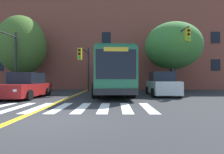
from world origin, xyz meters
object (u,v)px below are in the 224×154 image
(car_red_near_lane, at_px, (27,86))
(traffic_light_near_corner, at_px, (178,50))
(car_white_far_lane, at_px, (162,85))
(street_tree_curbside_large, at_px, (173,46))
(city_bus, at_px, (111,73))
(traffic_light_overhead, at_px, (85,61))
(car_tan_behind_bus, at_px, (108,82))
(traffic_light_far_corner, at_px, (3,49))
(street_tree_curbside_small, at_px, (22,46))

(car_red_near_lane, xyz_separation_m, traffic_light_near_corner, (11.73, 3.46, 3.10))
(car_white_far_lane, distance_m, traffic_light_near_corner, 3.94)
(street_tree_curbside_large, bearing_deg, city_bus, -160.70)
(traffic_light_overhead, bearing_deg, car_red_near_lane, -125.86)
(car_tan_behind_bus, height_order, traffic_light_overhead, traffic_light_overhead)
(car_red_near_lane, xyz_separation_m, traffic_light_overhead, (3.26, 4.51, 2.22))
(traffic_light_far_corner, bearing_deg, car_red_near_lane, -37.35)
(city_bus, relative_size, traffic_light_far_corner, 2.12)
(car_red_near_lane, height_order, traffic_light_overhead, traffic_light_overhead)
(traffic_light_near_corner, height_order, street_tree_curbside_large, street_tree_curbside_large)
(city_bus, bearing_deg, car_tan_behind_bus, 93.87)
(street_tree_curbside_large, bearing_deg, car_tan_behind_bus, 139.18)
(city_bus, distance_m, street_tree_curbside_large, 7.23)
(city_bus, bearing_deg, traffic_light_overhead, 163.03)
(city_bus, bearing_deg, street_tree_curbside_small, 162.83)
(city_bus, xyz_separation_m, traffic_light_near_corner, (5.95, -0.29, 2.06))
(car_red_near_lane, relative_size, car_white_far_lane, 1.07)
(car_white_far_lane, height_order, car_tan_behind_bus, car_tan_behind_bus)
(street_tree_curbside_large, xyz_separation_m, street_tree_curbside_small, (-16.02, 0.81, 0.30))
(car_red_near_lane, xyz_separation_m, car_white_far_lane, (9.84, 1.82, 0.05))
(car_white_far_lane, xyz_separation_m, car_tan_behind_bus, (-4.60, 10.02, 0.00))
(city_bus, xyz_separation_m, car_tan_behind_bus, (-0.55, 8.10, -0.98))
(city_bus, height_order, traffic_light_near_corner, traffic_light_near_corner)
(city_bus, relative_size, car_white_far_lane, 2.85)
(traffic_light_far_corner, bearing_deg, street_tree_curbside_small, 97.49)
(car_white_far_lane, xyz_separation_m, street_tree_curbside_small, (-13.79, 4.93, 4.09))
(traffic_light_far_corner, bearing_deg, street_tree_curbside_large, 12.23)
(car_white_far_lane, distance_m, traffic_light_overhead, 7.43)
(street_tree_curbside_large, bearing_deg, traffic_light_overhead, -170.78)
(car_white_far_lane, xyz_separation_m, street_tree_curbside_large, (2.23, 4.12, 3.80))
(traffic_light_overhead, height_order, street_tree_curbside_large, street_tree_curbside_large)
(car_red_near_lane, height_order, car_white_far_lane, car_white_far_lane)
(traffic_light_far_corner, bearing_deg, car_white_far_lane, -3.33)
(car_white_far_lane, xyz_separation_m, traffic_light_far_corner, (-13.24, 0.77, 3.04))
(city_bus, relative_size, traffic_light_overhead, 2.66)
(traffic_light_far_corner, bearing_deg, traffic_light_overhead, 16.09)
(city_bus, relative_size, street_tree_curbside_large, 1.50)
(car_red_near_lane, relative_size, traffic_light_far_corner, 0.79)
(traffic_light_near_corner, relative_size, traffic_light_overhead, 1.27)
(car_red_near_lane, distance_m, street_tree_curbside_large, 14.00)
(car_white_far_lane, bearing_deg, street_tree_curbside_small, 160.33)
(traffic_light_near_corner, distance_m, street_tree_curbside_small, 16.05)
(traffic_light_near_corner, bearing_deg, car_tan_behind_bus, 127.74)
(car_tan_behind_bus, bearing_deg, street_tree_curbside_large, -40.82)
(car_red_near_lane, distance_m, traffic_light_overhead, 6.00)
(car_tan_behind_bus, distance_m, street_tree_curbside_large, 9.79)
(street_tree_curbside_small, bearing_deg, traffic_light_far_corner, -82.51)
(car_red_near_lane, relative_size, car_tan_behind_bus, 0.93)
(car_white_far_lane, height_order, traffic_light_far_corner, traffic_light_far_corner)
(city_bus, bearing_deg, traffic_light_far_corner, -172.86)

